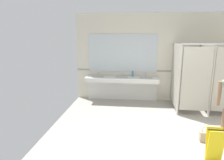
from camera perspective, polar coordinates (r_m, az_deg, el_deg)
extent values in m
cube|color=#9E998E|center=(4.84, 19.29, -16.92)|extent=(6.26, 6.43, 0.10)
cube|color=beige|center=(7.20, 15.18, 6.00)|extent=(6.26, 0.12, 2.99)
cube|color=#9E937F|center=(7.20, 15.05, 2.43)|extent=(6.26, 0.01, 0.06)
cube|color=silver|center=(6.89, 2.75, 0.23)|extent=(2.47, 0.58, 0.14)
cube|color=silver|center=(7.23, 2.85, -2.69)|extent=(2.47, 0.08, 0.72)
cube|color=#ADADA8|center=(6.96, -4.04, 0.51)|extent=(0.42, 0.32, 0.11)
cylinder|color=silver|center=(7.16, -3.72, 1.72)|extent=(0.04, 0.04, 0.11)
cylinder|color=silver|center=(7.09, -3.80, 1.99)|extent=(0.03, 0.11, 0.03)
sphere|color=silver|center=(7.16, -3.15, 1.52)|extent=(0.04, 0.04, 0.04)
cube|color=#ADADA8|center=(6.85, 2.73, 0.34)|extent=(0.42, 0.32, 0.11)
cylinder|color=silver|center=(7.06, 2.87, 1.57)|extent=(0.04, 0.04, 0.11)
cylinder|color=silver|center=(6.99, 2.84, 1.84)|extent=(0.03, 0.11, 0.03)
sphere|color=silver|center=(7.07, 3.44, 1.37)|extent=(0.04, 0.04, 0.04)
cube|color=#ADADA8|center=(6.85, 9.61, 0.16)|extent=(0.42, 0.32, 0.11)
cylinder|color=silver|center=(7.05, 9.55, 1.40)|extent=(0.04, 0.04, 0.11)
cylinder|color=silver|center=(6.99, 9.58, 1.67)|extent=(0.03, 0.11, 0.03)
sphere|color=silver|center=(7.07, 10.10, 1.20)|extent=(0.04, 0.04, 0.04)
cube|color=silver|center=(7.05, 2.99, 7.60)|extent=(2.37, 0.02, 1.28)
cube|color=#B2AD9E|center=(6.55, 17.47, 1.45)|extent=(0.03, 1.35, 1.90)
cylinder|color=silver|center=(6.25, 17.88, -8.78)|extent=(0.05, 0.05, 0.12)
cube|color=#B2AD9E|center=(6.77, 24.65, 1.21)|extent=(0.03, 1.35, 1.90)
cylinder|color=silver|center=(6.47, 25.47, -8.67)|extent=(0.05, 0.05, 0.12)
cube|color=#B2AD9E|center=(6.04, 22.60, 0.11)|extent=(0.78, 0.03, 1.80)
cube|color=#B7BABF|center=(6.05, 27.36, 8.97)|extent=(1.79, 0.04, 0.04)
cylinder|color=#8C664C|center=(4.94, 28.95, -11.44)|extent=(0.11, 0.11, 0.80)
cylinder|color=#8C664C|center=(4.70, 27.99, -3.34)|extent=(0.08, 0.08, 0.51)
cube|color=tan|center=(5.00, 25.02, -14.37)|extent=(0.28, 0.11, 0.22)
torus|color=tan|center=(4.93, 25.19, -12.81)|extent=(0.21, 0.02, 0.21)
cylinder|color=teal|center=(7.01, 5.85, 1.64)|extent=(0.07, 0.07, 0.16)
cylinder|color=black|center=(6.99, 5.87, 2.42)|extent=(0.03, 0.03, 0.04)
cube|color=yellow|center=(4.24, 27.19, -16.40)|extent=(0.28, 0.10, 0.64)
cube|color=yellow|center=(4.31, 26.77, -15.84)|extent=(0.28, 0.10, 0.64)
cylinder|color=black|center=(4.15, 27.40, -12.43)|extent=(0.28, 0.02, 0.02)
cylinder|color=#B7BABF|center=(4.82, 28.92, -17.26)|extent=(0.14, 0.14, 0.01)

